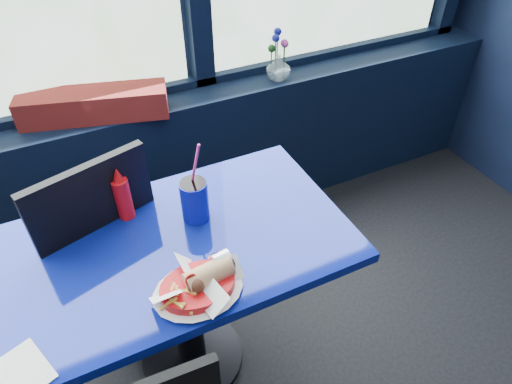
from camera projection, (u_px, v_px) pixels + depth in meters
name	position (u px, v px, depth m)	size (l,w,h in m)	color
window_sill	(69.00, 195.00, 2.27)	(5.00, 0.26, 0.80)	black
near_table	(179.00, 276.00, 1.67)	(1.20, 0.70, 0.75)	black
chair_near_back	(112.00, 233.00, 1.82)	(0.57, 0.57, 1.01)	black
planter_box	(94.00, 104.00, 2.03)	(0.64, 0.16, 0.13)	maroon
flower_vase	(279.00, 65.00, 2.30)	(0.15, 0.15, 0.26)	silver
food_basket	(199.00, 285.00, 1.37)	(0.29, 0.29, 0.09)	red
ketchup_bottle	(123.00, 196.00, 1.59)	(0.06, 0.06, 0.22)	red
soda_cup	(195.00, 199.00, 1.59)	(0.10, 0.10, 0.33)	#0E129B
napkin	(15.00, 377.00, 1.18)	(0.16, 0.16, 0.00)	white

